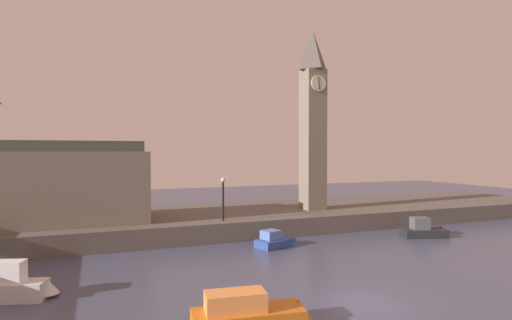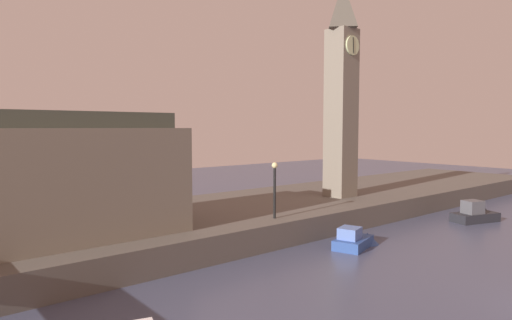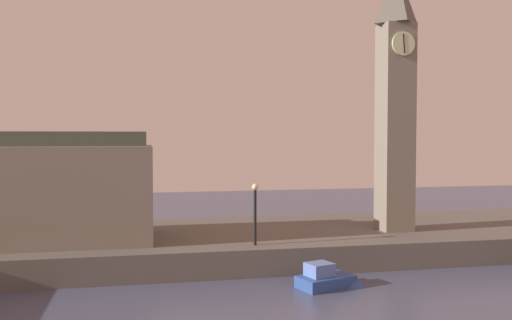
# 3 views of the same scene
# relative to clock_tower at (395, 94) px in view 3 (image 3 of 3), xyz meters

# --- Properties ---
(far_embankment) EXTENTS (70.00, 12.00, 1.50)m
(far_embankment) POSITION_rel_clock_tower_xyz_m (-7.73, 1.69, -9.32)
(far_embankment) COLOR #5B544C
(far_embankment) RESTS_ON ground
(clock_tower) EXTENTS (2.12, 2.17, 16.56)m
(clock_tower) POSITION_rel_clock_tower_xyz_m (0.00, 0.00, 0.00)
(clock_tower) COLOR slate
(clock_tower) RESTS_ON far_embankment
(parliament_hall) EXTENTS (12.59, 5.95, 10.32)m
(parliament_hall) POSITION_rel_clock_tower_xyz_m (-21.79, 0.36, -5.43)
(parliament_hall) COLOR slate
(parliament_hall) RESTS_ON far_embankment
(streetlamp) EXTENTS (0.36, 0.36, 3.36)m
(streetlamp) POSITION_rel_clock_tower_xyz_m (-9.63, -2.99, -6.44)
(streetlamp) COLOR black
(streetlamp) RESTS_ON far_embankment
(boat_tour_blue) EXTENTS (3.75, 2.31, 1.25)m
(boat_tour_blue) POSITION_rel_clock_tower_xyz_m (-6.51, -6.67, -9.66)
(boat_tour_blue) COLOR #2D4C93
(boat_tour_blue) RESTS_ON ground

